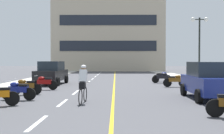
{
  "coord_description": "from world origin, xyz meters",
  "views": [
    {
      "loc": [
        0.37,
        -2.38,
        1.89
      ],
      "look_at": [
        0.08,
        19.28,
        1.38
      ],
      "focal_mm": 44.8,
      "sensor_mm": 36.0,
      "label": 1
    }
  ],
  "objects_px": {
    "motorcycle_4": "(18,90)",
    "motorcycle_7": "(175,80)",
    "parked_car_near": "(208,80)",
    "parked_car_mid": "(52,73)",
    "motorcycle_5": "(26,86)",
    "cyclist_rider": "(83,83)",
    "street_lamp_mid": "(199,35)",
    "motorcycle_9": "(162,76)",
    "motorcycle_6": "(44,83)",
    "motorcycle_8": "(162,77)"
  },
  "relations": [
    {
      "from": "parked_car_near",
      "to": "motorcycle_7",
      "type": "relative_size",
      "value": 2.47
    },
    {
      "from": "motorcycle_4",
      "to": "motorcycle_8",
      "type": "bearing_deg",
      "value": 49.84
    },
    {
      "from": "motorcycle_9",
      "to": "cyclist_rider",
      "type": "xyz_separation_m",
      "value": [
        -5.57,
        -12.53,
        0.41
      ]
    },
    {
      "from": "street_lamp_mid",
      "to": "parked_car_mid",
      "type": "bearing_deg",
      "value": -173.45
    },
    {
      "from": "motorcycle_6",
      "to": "cyclist_rider",
      "type": "relative_size",
      "value": 0.96
    },
    {
      "from": "motorcycle_9",
      "to": "motorcycle_4",
      "type": "bearing_deg",
      "value": -126.9
    },
    {
      "from": "motorcycle_7",
      "to": "parked_car_mid",
      "type": "bearing_deg",
      "value": 167.15
    },
    {
      "from": "motorcycle_8",
      "to": "cyclist_rider",
      "type": "relative_size",
      "value": 0.96
    },
    {
      "from": "motorcycle_5",
      "to": "motorcycle_8",
      "type": "xyz_separation_m",
      "value": [
        8.81,
        8.09,
        0.0
      ]
    },
    {
      "from": "street_lamp_mid",
      "to": "motorcycle_8",
      "type": "bearing_deg",
      "value": -178.98
    },
    {
      "from": "motorcycle_4",
      "to": "motorcycle_6",
      "type": "height_order",
      "value": "same"
    },
    {
      "from": "motorcycle_8",
      "to": "motorcycle_7",
      "type": "bearing_deg",
      "value": -84.21
    },
    {
      "from": "motorcycle_6",
      "to": "motorcycle_8",
      "type": "distance_m",
      "value": 10.06
    },
    {
      "from": "street_lamp_mid",
      "to": "parked_car_near",
      "type": "relative_size",
      "value": 1.27
    },
    {
      "from": "motorcycle_6",
      "to": "motorcycle_8",
      "type": "bearing_deg",
      "value": 32.8
    },
    {
      "from": "street_lamp_mid",
      "to": "motorcycle_9",
      "type": "height_order",
      "value": "street_lamp_mid"
    },
    {
      "from": "motorcycle_4",
      "to": "motorcycle_8",
      "type": "distance_m",
      "value": 13.2
    },
    {
      "from": "motorcycle_4",
      "to": "motorcycle_6",
      "type": "relative_size",
      "value": 1.0
    },
    {
      "from": "street_lamp_mid",
      "to": "motorcycle_6",
      "type": "bearing_deg",
      "value": -154.48
    },
    {
      "from": "parked_car_mid",
      "to": "motorcycle_9",
      "type": "bearing_deg",
      "value": 17.52
    },
    {
      "from": "parked_car_near",
      "to": "motorcycle_7",
      "type": "bearing_deg",
      "value": 92.62
    },
    {
      "from": "motorcycle_7",
      "to": "cyclist_rider",
      "type": "height_order",
      "value": "cyclist_rider"
    },
    {
      "from": "motorcycle_6",
      "to": "motorcycle_7",
      "type": "height_order",
      "value": "same"
    },
    {
      "from": "motorcycle_4",
      "to": "motorcycle_5",
      "type": "xyz_separation_m",
      "value": [
        -0.3,
        2.0,
        0.0
      ]
    },
    {
      "from": "parked_car_near",
      "to": "parked_car_mid",
      "type": "xyz_separation_m",
      "value": [
        -9.57,
        8.26,
        0.0
      ]
    },
    {
      "from": "motorcycle_6",
      "to": "street_lamp_mid",
      "type": "bearing_deg",
      "value": 25.52
    },
    {
      "from": "motorcycle_4",
      "to": "motorcycle_5",
      "type": "distance_m",
      "value": 2.02
    },
    {
      "from": "street_lamp_mid",
      "to": "motorcycle_5",
      "type": "bearing_deg",
      "value": -145.56
    },
    {
      "from": "street_lamp_mid",
      "to": "motorcycle_9",
      "type": "distance_m",
      "value": 4.78
    },
    {
      "from": "motorcycle_5",
      "to": "street_lamp_mid",
      "type": "bearing_deg",
      "value": 34.44
    },
    {
      "from": "motorcycle_4",
      "to": "motorcycle_9",
      "type": "bearing_deg",
      "value": 53.1
    },
    {
      "from": "motorcycle_4",
      "to": "motorcycle_6",
      "type": "distance_m",
      "value": 4.64
    },
    {
      "from": "motorcycle_4",
      "to": "motorcycle_8",
      "type": "height_order",
      "value": "same"
    },
    {
      "from": "motorcycle_5",
      "to": "motorcycle_9",
      "type": "bearing_deg",
      "value": 46.88
    },
    {
      "from": "parked_car_mid",
      "to": "motorcycle_6",
      "type": "xyz_separation_m",
      "value": [
        0.48,
        -4.13,
        -0.44
      ]
    },
    {
      "from": "parked_car_near",
      "to": "motorcycle_4",
      "type": "bearing_deg",
      "value": -176.85
    },
    {
      "from": "motorcycle_4",
      "to": "motorcycle_7",
      "type": "bearing_deg",
      "value": 36.86
    },
    {
      "from": "street_lamp_mid",
      "to": "motorcycle_6",
      "type": "distance_m",
      "value": 13.26
    },
    {
      "from": "motorcycle_6",
      "to": "motorcycle_8",
      "type": "xyz_separation_m",
      "value": [
        8.46,
        5.45,
        0.0
      ]
    },
    {
      "from": "motorcycle_8",
      "to": "motorcycle_9",
      "type": "xyz_separation_m",
      "value": [
        0.24,
        1.57,
        0.0
      ]
    },
    {
      "from": "cyclist_rider",
      "to": "parked_car_near",
      "type": "bearing_deg",
      "value": 13.01
    },
    {
      "from": "motorcycle_5",
      "to": "motorcycle_8",
      "type": "distance_m",
      "value": 11.96
    },
    {
      "from": "street_lamp_mid",
      "to": "parked_car_near",
      "type": "height_order",
      "value": "street_lamp_mid"
    },
    {
      "from": "parked_car_near",
      "to": "cyclist_rider",
      "type": "xyz_separation_m",
      "value": [
        -5.95,
        -1.38,
        -0.03
      ]
    },
    {
      "from": "street_lamp_mid",
      "to": "motorcycle_6",
      "type": "relative_size",
      "value": 3.14
    },
    {
      "from": "motorcycle_4",
      "to": "motorcycle_9",
      "type": "distance_m",
      "value": 14.58
    },
    {
      "from": "street_lamp_mid",
      "to": "parked_car_near",
      "type": "distance_m",
      "value": 10.41
    },
    {
      "from": "parked_car_near",
      "to": "motorcycle_6",
      "type": "xyz_separation_m",
      "value": [
        -9.09,
        4.13,
        -0.44
      ]
    },
    {
      "from": "street_lamp_mid",
      "to": "motorcycle_8",
      "type": "distance_m",
      "value": 4.69
    },
    {
      "from": "parked_car_mid",
      "to": "motorcycle_4",
      "type": "distance_m",
      "value": 8.78
    }
  ]
}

